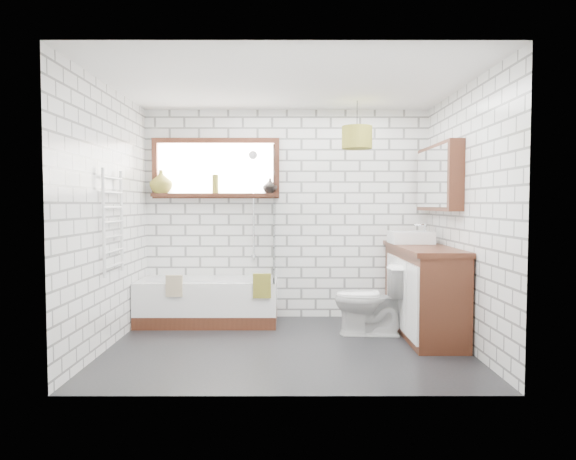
{
  "coord_description": "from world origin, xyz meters",
  "views": [
    {
      "loc": [
        0.01,
        -4.89,
        1.37
      ],
      "look_at": [
        0.01,
        0.25,
        1.11
      ],
      "focal_mm": 32.0,
      "sensor_mm": 36.0,
      "label": 1
    }
  ],
  "objects_px": {
    "pendant": "(357,137)",
    "basin": "(411,237)",
    "toilet": "(370,299)",
    "bathtub": "(208,301)",
    "vanity": "(423,290)"
  },
  "relations": [
    {
      "from": "bathtub",
      "to": "pendant",
      "type": "xyz_separation_m",
      "value": [
        1.67,
        -0.2,
        1.85
      ]
    },
    {
      "from": "pendant",
      "to": "basin",
      "type": "bearing_deg",
      "value": 2.42
    },
    {
      "from": "bathtub",
      "to": "vanity",
      "type": "xyz_separation_m",
      "value": [
        2.34,
        -0.48,
        0.21
      ]
    },
    {
      "from": "bathtub",
      "to": "vanity",
      "type": "height_order",
      "value": "vanity"
    },
    {
      "from": "basin",
      "to": "pendant",
      "type": "bearing_deg",
      "value": -177.58
    },
    {
      "from": "pendant",
      "to": "bathtub",
      "type": "bearing_deg",
      "value": 173.26
    },
    {
      "from": "toilet",
      "to": "pendant",
      "type": "xyz_separation_m",
      "value": [
        -0.1,
        0.31,
        1.73
      ]
    },
    {
      "from": "bathtub",
      "to": "basin",
      "type": "relative_size",
      "value": 3.47
    },
    {
      "from": "bathtub",
      "to": "vanity",
      "type": "bearing_deg",
      "value": -11.62
    },
    {
      "from": "basin",
      "to": "toilet",
      "type": "bearing_deg",
      "value": -145.96
    },
    {
      "from": "vanity",
      "to": "pendant",
      "type": "relative_size",
      "value": 4.93
    },
    {
      "from": "vanity",
      "to": "toilet",
      "type": "xyz_separation_m",
      "value": [
        -0.56,
        -0.03,
        -0.09
      ]
    },
    {
      "from": "toilet",
      "to": "vanity",
      "type": "bearing_deg",
      "value": 97.77
    },
    {
      "from": "vanity",
      "to": "pendant",
      "type": "distance_m",
      "value": 1.79
    },
    {
      "from": "vanity",
      "to": "pendant",
      "type": "height_order",
      "value": "pendant"
    }
  ]
}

